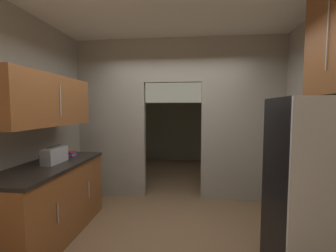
# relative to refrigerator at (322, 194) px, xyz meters

# --- Properties ---
(ground) EXTENTS (20.00, 20.00, 0.00)m
(ground) POSITION_rel_refrigerator_xyz_m (-1.43, 0.47, -0.86)
(ground) COLOR brown
(kitchen_overhead_slab) EXTENTS (4.06, 7.00, 0.06)m
(kitchen_overhead_slab) POSITION_rel_refrigerator_xyz_m (-1.43, 0.92, 2.02)
(kitchen_overhead_slab) COLOR silver
(kitchen_partition) EXTENTS (3.66, 0.12, 2.85)m
(kitchen_partition) POSITION_rel_refrigerator_xyz_m (-1.41, 1.97, 0.66)
(kitchen_partition) COLOR #9E998C
(kitchen_partition) RESTS_ON ground
(adjoining_room_shell) EXTENTS (3.66, 3.10, 2.85)m
(adjoining_room_shell) POSITION_rel_refrigerator_xyz_m (-1.43, 4.06, 0.57)
(adjoining_room_shell) COLOR gray
(adjoining_room_shell) RESTS_ON ground
(refrigerator) EXTENTS (0.83, 0.72, 1.72)m
(refrigerator) POSITION_rel_refrigerator_xyz_m (0.00, 0.00, 0.00)
(refrigerator) COLOR black
(refrigerator) RESTS_ON ground
(lower_cabinet_run) EXTENTS (0.68, 1.68, 0.93)m
(lower_cabinet_run) POSITION_rel_refrigerator_xyz_m (-2.92, 0.48, -0.39)
(lower_cabinet_run) COLOR brown
(lower_cabinet_run) RESTS_ON ground
(upper_cabinet_counterside) EXTENTS (0.36, 1.51, 0.61)m
(upper_cabinet_counterside) POSITION_rel_refrigerator_xyz_m (-2.92, 0.48, 0.86)
(upper_cabinet_counterside) COLOR brown
(boombox) EXTENTS (0.16, 0.38, 0.22)m
(boombox) POSITION_rel_refrigerator_xyz_m (-2.90, 0.55, 0.17)
(boombox) COLOR #B2B2B7
(boombox) RESTS_ON lower_cabinet_run
(book_stack) EXTENTS (0.14, 0.17, 0.07)m
(book_stack) POSITION_rel_refrigerator_xyz_m (-2.91, 0.95, 0.10)
(book_stack) COLOR #8C3893
(book_stack) RESTS_ON lower_cabinet_run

